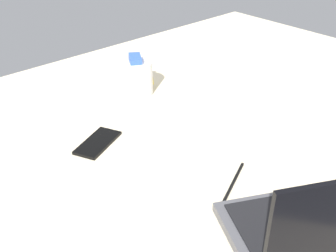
# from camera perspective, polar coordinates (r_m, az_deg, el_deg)

# --- Properties ---
(bed_mattress) EXTENTS (1.80, 1.40, 0.18)m
(bed_mattress) POSITION_cam_1_polar(r_m,az_deg,el_deg) (1.32, 6.88, -1.47)
(bed_mattress) COLOR beige
(bed_mattress) RESTS_ON ground
(laptop) EXTENTS (0.40, 0.36, 0.23)m
(laptop) POSITION_cam_1_polar(r_m,az_deg,el_deg) (0.86, 20.43, -13.07)
(laptop) COLOR #4C4C51
(laptop) RESTS_ON bed_mattress
(snack_cup) EXTENTS (0.10, 0.09, 0.13)m
(snack_cup) POSITION_cam_1_polar(r_m,az_deg,el_deg) (1.36, -3.98, 6.85)
(snack_cup) COLOR silver
(snack_cup) RESTS_ON bed_mattress
(cell_phone) EXTENTS (0.16, 0.12, 0.01)m
(cell_phone) POSITION_cam_1_polar(r_m,az_deg,el_deg) (1.13, -9.64, -2.27)
(cell_phone) COLOR black
(cell_phone) RESTS_ON bed_mattress
(charger_cable) EXTENTS (0.16, 0.07, 0.01)m
(charger_cable) POSITION_cam_1_polar(r_m,az_deg,el_deg) (0.98, 8.90, -7.82)
(charger_cable) COLOR black
(charger_cable) RESTS_ON bed_mattress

